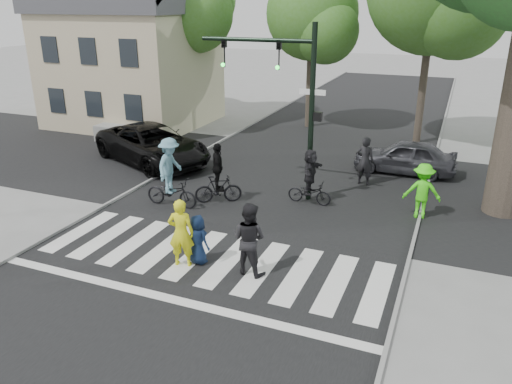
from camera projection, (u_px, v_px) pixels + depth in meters
ground at (194, 275)px, 12.87m from camera, size 120.00×120.00×0.00m
road_stem at (265, 206)px, 17.18m from camera, size 10.00×70.00×0.01m
road_cross at (292, 179)px, 19.77m from camera, size 70.00×10.00×0.01m
curb_left at (141, 185)px, 18.96m from camera, size 0.10×70.00×0.10m
curb_right at (417, 228)px, 15.38m from camera, size 0.10×70.00×0.10m
crosswalk at (206, 263)px, 13.43m from camera, size 10.00×3.85×0.01m
traffic_signal at (288, 87)px, 16.70m from camera, size 4.45×0.29×6.00m
bg_tree_0 at (116, 9)px, 29.35m from camera, size 5.46×5.20×8.97m
bg_tree_1 at (186, 0)px, 26.93m from camera, size 6.09×5.80×9.80m
bg_tree_2 at (316, 18)px, 25.77m from camera, size 5.04×4.80×8.40m
house at (131, 55)px, 27.65m from camera, size 8.40×8.10×8.82m
pedestrian_woman at (181, 233)px, 13.03m from camera, size 0.78×0.62×1.88m
pedestrian_child at (198, 240)px, 13.23m from camera, size 0.77×0.62×1.38m
pedestrian_adult at (249, 239)px, 12.65m from camera, size 1.03×0.85×1.93m
cyclist_left at (171, 177)px, 16.83m from camera, size 1.90×1.24×2.40m
cyclist_mid at (218, 179)px, 17.20m from camera, size 1.65×1.20×2.13m
cyclist_right at (310, 180)px, 17.09m from camera, size 1.56×1.45×1.96m
car_suv at (153, 144)px, 21.52m from camera, size 6.48×4.89×1.64m
car_grey at (405, 157)px, 20.27m from camera, size 4.08×1.69×1.38m
bystander_hivis at (422, 191)px, 15.98m from camera, size 1.25×0.82×1.82m
bystander_dark at (365, 161)px, 18.90m from camera, size 0.74×0.54×1.87m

